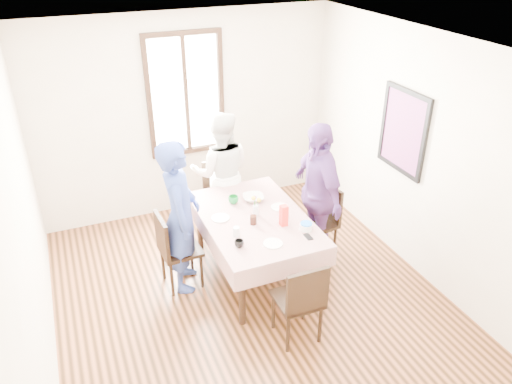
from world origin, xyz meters
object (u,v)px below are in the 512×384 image
dining_table (254,246)px  person_right (316,193)px  person_left (180,217)px  chair_far (223,197)px  person_far (222,174)px  chair_left (181,249)px  chair_near (297,299)px  chair_right (316,223)px

dining_table → person_right: bearing=3.5°
dining_table → person_left: (-0.79, 0.15, 0.49)m
chair_far → person_far: person_far is taller
dining_table → chair_far: size_ratio=1.72×
chair_far → person_left: 1.29m
chair_far → person_right: size_ratio=0.53×
chair_left → person_left: person_left is taller
dining_table → chair_far: bearing=90.0°
chair_left → person_far: person_far is taller
person_left → dining_table: bearing=-84.9°
chair_near → person_left: (-0.79, 1.22, 0.41)m
dining_table → chair_near: (0.00, -1.08, 0.08)m
chair_near → person_right: 1.44m
dining_table → chair_far: (0.00, 1.08, 0.08)m
chair_left → person_right: (1.61, -0.10, 0.41)m
chair_near → person_far: bearing=90.6°
person_left → person_far: person_left is taller
chair_right → person_right: bearing=81.2°
chair_far → person_right: 1.36m
chair_far → person_right: person_right is taller
chair_left → chair_near: bearing=30.5°
chair_near → person_left: 1.52m
person_left → person_far: 1.21m
person_right → person_far: bearing=-139.7°
chair_right → person_left: person_left is taller
chair_left → person_left: bearing=86.8°
chair_left → chair_right: bearing=83.3°
chair_right → chair_far: 1.31m
person_far → chair_near: bearing=108.1°
dining_table → chair_right: 0.82m
chair_left → chair_near: 1.47m
dining_table → chair_right: chair_right is taller
chair_near → person_left: person_left is taller
person_left → person_right: (1.59, -0.10, -0.00)m
dining_table → chair_near: chair_near is taller
chair_left → person_far: bearing=134.8°
chair_far → chair_near: size_ratio=1.00×
person_right → chair_right: bearing=92.1°
chair_near → person_left: size_ratio=0.52×
person_far → chair_left: bearing=66.2°
chair_left → person_right: 1.67m
chair_right → chair_far: bearing=29.7°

